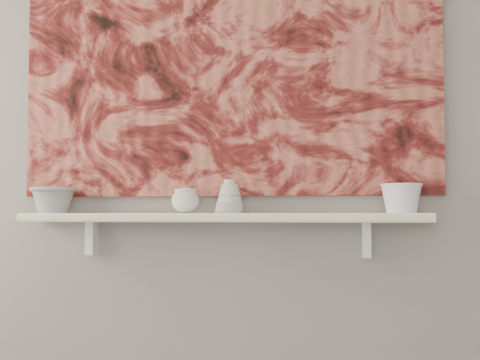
% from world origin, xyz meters
% --- Properties ---
extents(wall_back, '(3.60, 0.00, 3.60)m').
position_xyz_m(wall_back, '(0.00, 1.60, 1.35)').
color(wall_back, gray).
rests_on(wall_back, floor).
extents(shelf, '(1.40, 0.18, 0.03)m').
position_xyz_m(shelf, '(0.00, 1.51, 0.92)').
color(shelf, silver).
rests_on(shelf, wall_back).
extents(shelf_stripe, '(1.40, 0.01, 0.02)m').
position_xyz_m(shelf_stripe, '(0.00, 1.41, 0.92)').
color(shelf_stripe, '#F1E7A0').
rests_on(shelf_stripe, shelf).
extents(bracket_left, '(0.03, 0.06, 0.12)m').
position_xyz_m(bracket_left, '(-0.49, 1.57, 0.84)').
color(bracket_left, silver).
rests_on(bracket_left, wall_back).
extents(bracket_right, '(0.03, 0.06, 0.12)m').
position_xyz_m(bracket_right, '(0.49, 1.57, 0.84)').
color(bracket_right, silver).
rests_on(bracket_right, wall_back).
extents(painting, '(1.50, 0.02, 1.10)m').
position_xyz_m(painting, '(0.00, 1.59, 1.54)').
color(painting, maroon).
rests_on(painting, wall_back).
extents(house_motif, '(0.09, 0.00, 0.08)m').
position_xyz_m(house_motif, '(0.45, 1.57, 1.23)').
color(house_motif, black).
rests_on(house_motif, painting).
extents(bowl_grey, '(0.18, 0.18, 0.10)m').
position_xyz_m(bowl_grey, '(-0.61, 1.51, 0.98)').
color(bowl_grey, gray).
rests_on(bowl_grey, shelf).
extents(cup_cream, '(0.13, 0.13, 0.09)m').
position_xyz_m(cup_cream, '(-0.12, 1.51, 0.97)').
color(cup_cream, silver).
rests_on(cup_cream, shelf).
extents(bell_vessel, '(0.13, 0.13, 0.11)m').
position_xyz_m(bell_vessel, '(0.03, 1.51, 0.99)').
color(bell_vessel, beige).
rests_on(bell_vessel, shelf).
extents(bowl_white, '(0.15, 0.15, 0.10)m').
position_xyz_m(bowl_white, '(0.60, 1.51, 0.98)').
color(bowl_white, white).
rests_on(bowl_white, shelf).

